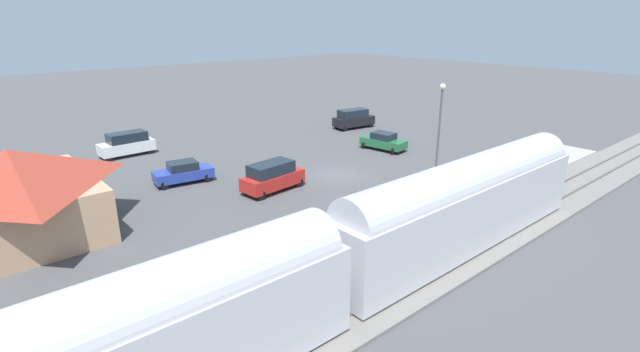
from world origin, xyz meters
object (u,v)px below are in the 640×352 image
passenger_train (334,257)px  pedestrian_on_platform (360,227)px  suv_white (127,144)px  sedan_green (383,141)px  sedan_blue (183,172)px  station_building (15,192)px  light_pole_near_platform (440,125)px  suv_red (272,176)px  suv_black (353,118)px

passenger_train → pedestrian_on_platform: bearing=-55.4°
suv_white → sedan_green: bearing=-126.1°
pedestrian_on_platform → sedan_blue: bearing=8.9°
station_building → sedan_blue: bearing=-77.2°
light_pole_near_platform → sedan_blue: bearing=45.2°
passenger_train → suv_red: 16.25m
suv_white → suv_red: (-16.76, -4.87, 0.00)m
suv_red → light_pole_near_platform: 12.93m
pedestrian_on_platform → suv_white: suv_white is taller
pedestrian_on_platform → light_pole_near_platform: size_ratio=0.21×
sedan_green → suv_white: bearing=53.9°
passenger_train → sedan_blue: (20.61, -2.78, -1.98)m
suv_black → suv_red: (-11.09, 19.50, 0.00)m
sedan_green → light_pole_near_platform: bearing=152.0°
sedan_blue → suv_red: bearing=-144.8°
sedan_green → pedestrian_on_platform: bearing=128.3°
sedan_green → suv_black: size_ratio=0.93×
suv_white → suv_black: same height
sedan_green → suv_white: (14.46, 19.82, 0.27)m
passenger_train → station_building: (18.00, 8.72, -0.07)m
passenger_train → pedestrian_on_platform: passenger_train is taller
suv_white → light_pole_near_platform: light_pole_near_platform is taller
station_building → suv_white: bearing=-39.4°
station_building → sedan_green: (-1.16, -30.75, -1.91)m
sedan_blue → light_pole_near_platform: size_ratio=0.59×
passenger_train → suv_black: bearing=-46.0°
pedestrian_on_platform → sedan_green: 21.15m
sedan_blue → light_pole_near_platform: (-13.81, -13.89, 4.12)m
passenger_train → suv_red: passenger_train is taller
pedestrian_on_platform → suv_white: size_ratio=0.35×
pedestrian_on_platform → suv_black: bearing=-44.0°
station_building → suv_white: (13.30, -10.92, -1.64)m
pedestrian_on_platform → light_pole_near_platform: (3.05, -11.25, 3.72)m
passenger_train → light_pole_near_platform: (6.80, -16.68, 2.14)m
light_pole_near_platform → station_building: bearing=66.2°
sedan_green → light_pole_near_platform: light_pole_near_platform is taller
suv_black → suv_red: bearing=119.6°
light_pole_near_platform → suv_black: bearing=-27.7°
sedan_green → sedan_blue: bearing=78.9°
sedan_green → station_building: bearing=87.8°
station_building → suv_black: 36.14m
suv_black → station_building: bearing=102.2°
suv_white → suv_red: bearing=-163.8°
suv_white → light_pole_near_platform: 28.72m
suv_white → light_pole_near_platform: size_ratio=0.62×
sedan_green → suv_white: suv_white is taller
station_building → sedan_blue: station_building is taller
passenger_train → suv_white: passenger_train is taller
passenger_train → sedan_green: size_ratio=8.18×
station_building → sedan_green: size_ratio=2.19×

